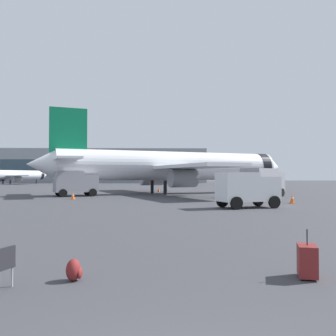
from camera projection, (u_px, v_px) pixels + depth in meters
airplane_at_gate at (171, 166)px, 48.85m from camera, size 34.56×31.65×10.50m
airplane_taxiing at (11, 175)px, 110.17m from camera, size 21.53×23.32×7.80m
service_truck at (75, 182)px, 42.49m from camera, size 5.28×4.12×2.90m
fuel_truck at (263, 181)px, 41.64m from camera, size 5.93×5.95×3.20m
cargo_van at (247, 188)px, 26.90m from camera, size 4.80×3.41×2.60m
safety_cone_near at (275, 192)px, 47.84m from camera, size 0.44×0.44×0.62m
safety_cone_mid at (292, 199)px, 31.38m from camera, size 0.44×0.44×0.82m
safety_cone_far at (159, 190)px, 54.31m from camera, size 0.44×0.44×0.60m
safety_cone_outer at (73, 196)px, 37.13m from camera, size 0.44×0.44×0.67m
rolling_suitcase at (307, 261)px, 8.34m from camera, size 0.56×0.72×1.10m
traveller_backpack at (74, 270)px, 8.11m from camera, size 0.36×0.40×0.48m
gate_chair at (1, 265)px, 7.52m from camera, size 0.61×0.61×0.86m
terminal_building at (105, 166)px, 139.45m from camera, size 74.21×20.59×24.25m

